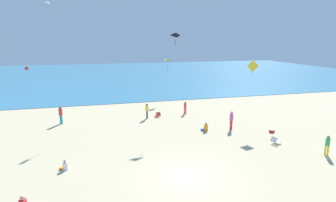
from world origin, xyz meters
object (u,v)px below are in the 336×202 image
person_2 (205,128)px  kite_red (27,69)px  kite_white (47,2)px  kite_lime (168,60)px  cooler_box (272,131)px  person_3 (61,114)px  beach_chair_far_right (275,141)px  person_7 (65,166)px  person_5 (231,119)px  kite_black (176,34)px  kite_yellow (253,66)px  person_4 (147,110)px  person_1 (328,144)px  beach_chair_mid_beach (158,115)px  person_0 (185,107)px

person_2 → kite_red: (-17.31, 13.45, 4.36)m
kite_white → kite_lime: bearing=-0.2°
kite_red → cooler_box: bearing=-33.7°
kite_red → kite_lime: bearing=0.4°
person_3 → kite_lime: size_ratio=0.91×
kite_white → kite_red: 8.15m
beach_chair_far_right → person_2: size_ratio=0.99×
cooler_box → person_7: 17.30m
person_5 → cooler_box: bearing=-152.8°
beach_chair_far_right → person_5: bearing=100.4°
person_2 → kite_black: (-1.76, 3.68, 8.24)m
person_2 → kite_yellow: bearing=-131.6°
kite_lime → person_4: bearing=-117.6°
person_5 → person_7: person_5 is taller
person_1 → kite_white: kite_white is taller
beach_chair_far_right → person_4: size_ratio=0.50×
beach_chair_mid_beach → kite_yellow: bearing=-135.0°
person_3 → kite_red: 9.82m
person_1 → kite_yellow: 9.40m
beach_chair_mid_beach → person_3: 9.69m
person_5 → kite_lime: kite_lime is taller
person_4 → person_2: bearing=147.7°
kite_yellow → beach_chair_far_right: bearing=-98.3°
beach_chair_mid_beach → kite_black: bearing=-156.7°
person_5 → kite_white: kite_white is taller
kite_black → kite_lime: bearing=80.1°
person_5 → person_1: bearing=174.3°
cooler_box → kite_red: kite_red is taller
cooler_box → kite_black: 12.44m
beach_chair_mid_beach → kite_white: size_ratio=0.59×
cooler_box → person_5: person_5 is taller
person_4 → person_7: person_4 is taller
person_7 → kite_white: size_ratio=0.55×
kite_white → kite_black: kite_white is taller
person_0 → person_1: bearing=-129.7°
person_3 → person_0: bearing=-39.8°
beach_chair_mid_beach → kite_red: bearing=44.8°
cooler_box → person_3: person_3 is taller
kite_lime → kite_red: size_ratio=1.52×
cooler_box → person_2: bearing=162.0°
kite_yellow → kite_white: (-19.27, 12.70, 6.63)m
person_4 → person_5: person_5 is taller
kite_yellow → person_0: bearing=134.8°
beach_chair_far_right → cooler_box: (1.42, 2.46, -0.13)m
beach_chair_mid_beach → person_4: size_ratio=0.45×
kite_lime → beach_chair_mid_beach: bearing=-111.4°
beach_chair_far_right → person_7: size_ratio=1.20×
person_1 → kite_red: bearing=110.3°
person_4 → kite_red: size_ratio=1.27×
cooler_box → kite_lime: kite_lime is taller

